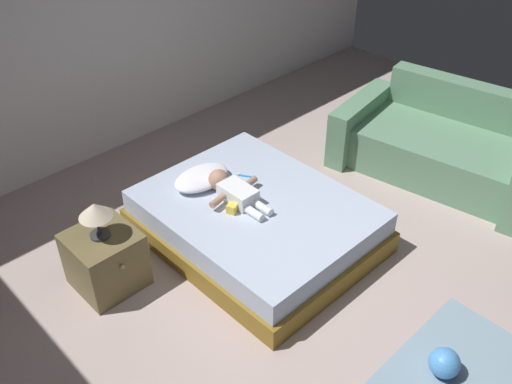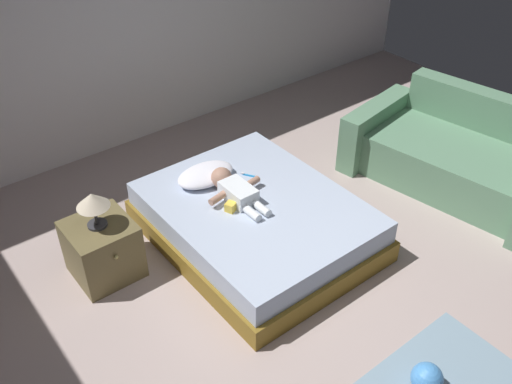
# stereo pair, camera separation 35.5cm
# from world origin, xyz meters

# --- Properties ---
(ground_plane) EXTENTS (8.00, 8.00, 0.00)m
(ground_plane) POSITION_xyz_m (0.00, 0.00, 0.00)
(ground_plane) COLOR #AF9B95
(wall_behind_bed) EXTENTS (8.00, 0.12, 2.67)m
(wall_behind_bed) POSITION_xyz_m (0.00, 3.00, 1.33)
(wall_behind_bed) COLOR silver
(wall_behind_bed) RESTS_ON ground_plane
(bed) EXTENTS (1.42, 1.80, 0.38)m
(bed) POSITION_xyz_m (0.13, 0.91, 0.18)
(bed) COLOR brown
(bed) RESTS_ON ground_plane
(pillow) EXTENTS (0.50, 0.32, 0.11)m
(pillow) POSITION_xyz_m (-0.01, 1.40, 0.43)
(pillow) COLOR white
(pillow) RESTS_ON bed
(baby) EXTENTS (0.49, 0.63, 0.17)m
(baby) POSITION_xyz_m (0.04, 1.08, 0.45)
(baby) COLOR white
(baby) RESTS_ON bed
(toothbrush) EXTENTS (0.09, 0.14, 0.02)m
(toothbrush) POSITION_xyz_m (0.30, 1.23, 0.38)
(toothbrush) COLOR #2795E2
(toothbrush) RESTS_ON bed
(couch) EXTENTS (1.34, 2.00, 0.78)m
(couch) POSITION_xyz_m (2.11, 0.41, 0.27)
(couch) COLOR slate
(couch) RESTS_ON ground_plane
(nightstand) EXTENTS (0.47, 0.50, 0.46)m
(nightstand) POSITION_xyz_m (-1.02, 1.31, 0.23)
(nightstand) COLOR brown
(nightstand) RESTS_ON ground_plane
(lamp) EXTENTS (0.24, 0.24, 0.29)m
(lamp) POSITION_xyz_m (-1.02, 1.31, 0.68)
(lamp) COLOR #333338
(lamp) RESTS_ON nightstand
(toy_ball) EXTENTS (0.20, 0.20, 0.20)m
(toy_ball) POSITION_xyz_m (0.07, -0.86, 0.11)
(toy_ball) COLOR #4C96E2
(toy_ball) RESTS_ON rug
(toy_block) EXTENTS (0.10, 0.10, 0.07)m
(toy_block) POSITION_xyz_m (-0.09, 0.95, 0.41)
(toy_block) COLOR yellow
(toy_block) RESTS_ON bed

